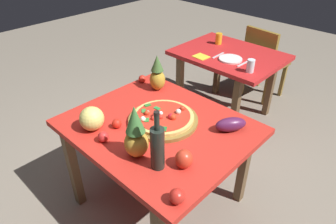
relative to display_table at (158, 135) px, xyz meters
name	(u,v)px	position (x,y,z in m)	size (l,w,h in m)	color
ground_plane	(160,199)	(0.00, 0.00, -0.64)	(10.00, 10.00, 0.00)	gray
display_table	(158,135)	(0.00, 0.00, 0.00)	(1.15, 0.97, 0.72)	brown
background_table	(228,63)	(-0.35, 1.34, -0.02)	(1.01, 0.78, 0.72)	brown
dining_chair	(263,60)	(-0.27, 1.95, -0.16)	(0.45, 0.45, 0.85)	olive
pizza_board	(163,120)	(0.00, 0.05, 0.10)	(0.46, 0.46, 0.03)	olive
pizza	(163,116)	(0.00, 0.05, 0.13)	(0.40, 0.40, 0.06)	#E7B75F
wine_bottle	(157,147)	(0.27, -0.27, 0.22)	(0.08, 0.08, 0.36)	black
pineapple_left	(157,75)	(-0.34, 0.33, 0.21)	(0.12, 0.12, 0.28)	#AE8E2C
pineapple_right	(136,134)	(0.12, -0.29, 0.23)	(0.14, 0.14, 0.33)	#BC8E30
melon	(92,119)	(-0.27, -0.32, 0.16)	(0.15, 0.15, 0.15)	#E0D169
bell_pepper	(184,159)	(0.37, -0.17, 0.13)	(0.10, 0.10, 0.11)	red
eggplant	(231,124)	(0.37, 0.27, 0.13)	(0.20, 0.09, 0.09)	#501C44
tomato_by_bottle	(103,137)	(-0.12, -0.35, 0.12)	(0.07, 0.07, 0.07)	red
tomato_beside_pepper	(142,79)	(-0.51, 0.33, 0.12)	(0.06, 0.06, 0.06)	red
tomato_at_corner	(177,196)	(0.51, -0.38, 0.12)	(0.08, 0.08, 0.08)	red
tomato_near_board	(117,124)	(-0.17, -0.20, 0.12)	(0.06, 0.06, 0.06)	red
drinking_glass_juice	(219,39)	(-0.58, 1.47, 0.14)	(0.07, 0.07, 0.11)	gold
drinking_glass_water	(251,66)	(0.02, 1.10, 0.14)	(0.07, 0.07, 0.11)	silver
dinner_plate	(230,59)	(-0.25, 1.20, 0.09)	(0.22, 0.22, 0.02)	white
fork_utensil	(218,55)	(-0.39, 1.20, 0.09)	(0.02, 0.18, 0.01)	silver
knife_utensil	(243,64)	(-0.11, 1.20, 0.09)	(0.02, 0.18, 0.01)	silver
napkin_folded	(201,57)	(-0.49, 1.07, 0.09)	(0.14, 0.12, 0.01)	yellow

